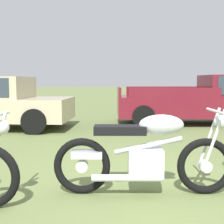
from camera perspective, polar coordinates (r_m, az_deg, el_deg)
ground_plane at (r=4.10m, az=6.03°, el=-13.21°), size 120.00×120.00×0.00m
motorcycle_silver at (r=3.69m, az=6.21°, el=-7.60°), size 2.10×0.67×1.02m
pickup_truck_burgundy at (r=9.94m, az=17.45°, el=2.20°), size 5.27×2.42×1.49m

